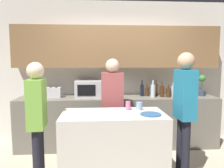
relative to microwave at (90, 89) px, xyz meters
The scene contains 19 objects.
back_wall 0.73m from the microwave, 24.49° to the left, with size 6.40×0.40×2.70m.
back_counter 0.80m from the microwave, ahead, with size 3.60×0.62×0.92m.
kitchen_island 1.42m from the microwave, 74.48° to the right, with size 1.32×0.69×0.91m.
microwave is the anchor object (origin of this frame).
toaster 0.65m from the microwave, behind, with size 0.26×0.16×0.18m.
potted_plant 2.11m from the microwave, ahead, with size 0.14×0.14×0.39m.
bottle_0 0.97m from the microwave, ahead, with size 0.07×0.07×0.30m.
bottle_1 1.07m from the microwave, ahead, with size 0.07×0.07×0.22m.
bottle_2 1.15m from the microwave, ahead, with size 0.09×0.09×0.31m.
bottle_3 1.24m from the microwave, ahead, with size 0.07×0.07×0.30m.
bottle_4 1.32m from the microwave, ahead, with size 0.07×0.07×0.28m.
bottle_5 1.43m from the microwave, ahead, with size 0.08×0.08×0.23m.
bottle_6 1.52m from the microwave, ahead, with size 0.07×0.07×0.26m.
plate_on_island 1.57m from the microwave, 59.14° to the right, with size 0.26×0.26×0.01m.
cup_0 1.20m from the microwave, 62.20° to the right, with size 0.07×0.07×0.12m.
cup_1 1.28m from the microwave, 56.36° to the right, with size 0.09×0.09×0.11m.
person_left 1.43m from the microwave, 115.04° to the right, with size 0.21×0.35×1.56m.
person_center 0.74m from the microwave, 59.25° to the right, with size 0.35×0.21×1.61m.
person_right 1.76m from the microwave, 43.17° to the right, with size 0.22×0.35×1.69m.
Camera 1 is at (-0.37, -2.53, 1.59)m, focal length 35.00 mm.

